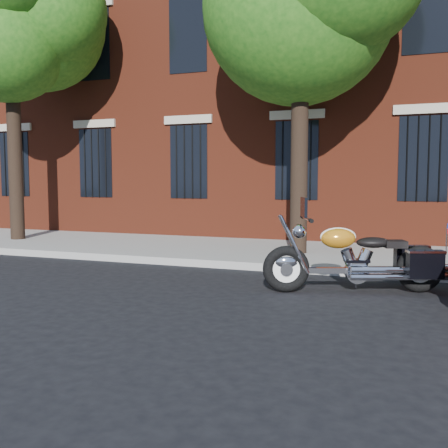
% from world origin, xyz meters
% --- Properties ---
extents(ground, '(120.00, 120.00, 0.00)m').
position_xyz_m(ground, '(0.00, 0.00, 0.00)').
color(ground, black).
rests_on(ground, ground).
extents(curb, '(40.00, 0.16, 0.15)m').
position_xyz_m(curb, '(0.00, 1.38, 0.07)').
color(curb, gray).
rests_on(curb, ground).
extents(sidewalk, '(40.00, 3.60, 0.15)m').
position_xyz_m(sidewalk, '(0.00, 3.26, 0.07)').
color(sidewalk, gray).
rests_on(sidewalk, ground).
extents(building, '(26.00, 10.08, 12.00)m').
position_xyz_m(building, '(0.00, 10.06, 6.00)').
color(building, maroon).
rests_on(building, ground).
extents(tree_left, '(4.12, 3.92, 8.54)m').
position_xyz_m(tree_left, '(-7.08, 2.96, 6.18)').
color(tree_left, black).
rests_on(tree_left, ground).
extents(motorcycle, '(2.82, 1.38, 1.44)m').
position_xyz_m(motorcycle, '(2.05, 0.09, 0.49)').
color(motorcycle, black).
rests_on(motorcycle, ground).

